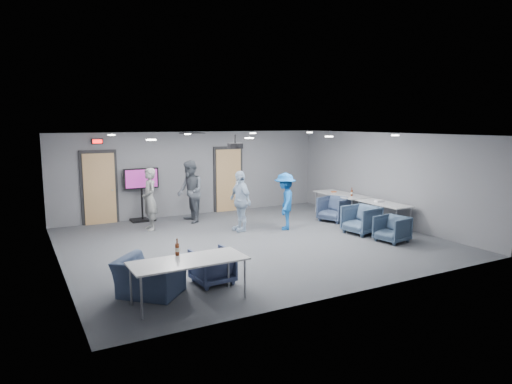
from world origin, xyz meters
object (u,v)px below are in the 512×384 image
person_a (150,199)px  person_c (240,201)px  person_d (285,201)px  bottle_front (177,249)px  chair_front_a (212,266)px  table_right_b (384,205)px  bottle_right (352,193)px  tv_stand (142,191)px  table_front_left (188,262)px  table_right_a (341,195)px  projector (235,146)px  chair_right_b (361,220)px  chair_front_b (150,277)px  chair_right_c (392,229)px  chair_right_a (334,209)px  person_b (190,192)px

person_a → person_c: bearing=57.0°
person_d → bottle_front: (-4.29, -3.37, 0.04)m
person_a → chair_front_a: bearing=-3.9°
table_right_b → bottle_right: (0.02, 1.42, 0.15)m
tv_stand → table_front_left: bearing=-98.2°
table_right_a → bottle_right: size_ratio=7.47×
bottle_right → projector: 4.46m
person_d → tv_stand: (-3.25, 3.02, 0.12)m
chair_right_b → chair_front_b: size_ratio=0.81×
person_d → chair_right_c: size_ratio=2.20×
projector → bottle_right: bearing=12.2°
table_front_left → tv_stand: (0.97, 6.75, 0.23)m
person_a → table_front_left: person_a is taller
chair_right_c → chair_front_a: size_ratio=1.01×
table_right_a → tv_stand: tv_stand is taller
chair_right_b → table_right_a: (0.99, 2.09, 0.31)m
bottle_right → projector: bearing=-175.8°
person_d → table_front_left: bearing=-15.8°
person_a → bottle_right: (5.93, -1.56, -0.05)m
person_a → projector: (1.77, -1.86, 1.53)m
table_front_left → person_c: bearing=53.2°
table_front_left → table_right_b: bearing=19.5°
table_right_a → table_front_left: bearing=123.0°
chair_right_b → projector: 3.97m
chair_right_c → chair_front_b: chair_front_b is taller
chair_right_c → table_front_left: bearing=-86.4°
chair_front_b → person_a: bearing=-61.9°
chair_right_c → chair_front_a: bearing=-91.9°
person_d → table_front_left: 5.63m
chair_front_a → chair_front_b: chair_front_b is taller
table_front_left → person_a: bearing=80.3°
person_a → person_c: (2.18, -1.31, -0.03)m
chair_front_b → tv_stand: size_ratio=0.64×
projector → chair_front_a: bearing=-115.0°
person_d → chair_front_b: person_d is taller
table_front_left → tv_stand: size_ratio=1.20×
chair_right_c → chair_front_b: 6.41m
person_c → chair_right_a: size_ratio=2.04×
table_right_a → chair_right_c: bearing=164.0°
chair_right_b → table_front_left: size_ratio=0.43×
person_b → tv_stand: (-1.23, 0.89, -0.02)m
chair_right_b → chair_front_b: (-6.29, -1.72, -0.04)m
chair_right_c → table_right_a: 3.29m
bottle_front → person_d: bearing=38.1°
person_c → table_right_b: bearing=61.6°
chair_right_c → table_front_left: size_ratio=0.37×
person_a → chair_front_b: bearing=-17.6°
person_b → table_right_b: bearing=54.9°
table_right_b → table_front_left: bearing=110.3°
table_right_a → person_a: bearing=79.7°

